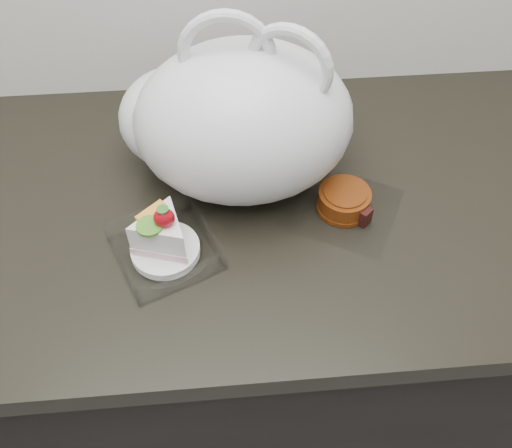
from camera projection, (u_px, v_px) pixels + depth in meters
counter at (204, 337)px, 1.27m from camera, size 2.04×0.64×0.90m
cake_tray at (164, 242)px, 0.84m from camera, size 0.19×0.19×0.11m
mooncake_wrap at (344, 202)px, 0.91m from camera, size 0.22×0.22×0.04m
plastic_bag at (231, 120)px, 0.87m from camera, size 0.41×0.34×0.31m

